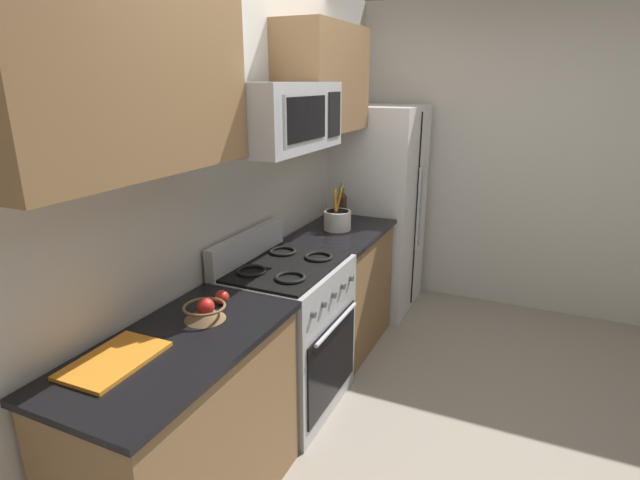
{
  "coord_description": "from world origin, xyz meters",
  "views": [
    {
      "loc": [
        -2.39,
        -0.65,
        1.94
      ],
      "look_at": [
        0.22,
        0.54,
        1.03
      ],
      "focal_mm": 28.11,
      "sensor_mm": 36.0,
      "label": 1
    }
  ],
  "objects_px": {
    "range_oven": "(288,335)",
    "apple_loose": "(222,297)",
    "fruit_basket": "(205,310)",
    "refrigerator": "(379,209)",
    "bottle_soy": "(342,204)",
    "utensil_crock": "(337,219)",
    "microwave": "(279,117)",
    "cutting_board": "(114,360)"
  },
  "relations": [
    {
      "from": "range_oven",
      "to": "apple_loose",
      "type": "xyz_separation_m",
      "value": [
        -0.57,
        0.05,
        0.47
      ]
    },
    {
      "from": "refrigerator",
      "to": "utensil_crock",
      "type": "bearing_deg",
      "value": 176.88
    },
    {
      "from": "utensil_crock",
      "to": "cutting_board",
      "type": "distance_m",
      "value": 2.02
    },
    {
      "from": "apple_loose",
      "to": "bottle_soy",
      "type": "height_order",
      "value": "bottle_soy"
    },
    {
      "from": "range_oven",
      "to": "refrigerator",
      "type": "height_order",
      "value": "refrigerator"
    },
    {
      "from": "utensil_crock",
      "to": "apple_loose",
      "type": "height_order",
      "value": "utensil_crock"
    },
    {
      "from": "refrigerator",
      "to": "utensil_crock",
      "type": "height_order",
      "value": "refrigerator"
    },
    {
      "from": "microwave",
      "to": "fruit_basket",
      "type": "relative_size",
      "value": 4.08
    },
    {
      "from": "microwave",
      "to": "cutting_board",
      "type": "xyz_separation_m",
      "value": [
        -1.18,
        0.09,
        -0.84
      ]
    },
    {
      "from": "fruit_basket",
      "to": "refrigerator",
      "type": "bearing_deg",
      "value": -0.98
    },
    {
      "from": "refrigerator",
      "to": "microwave",
      "type": "bearing_deg",
      "value": 178.56
    },
    {
      "from": "fruit_basket",
      "to": "cutting_board",
      "type": "xyz_separation_m",
      "value": [
        -0.45,
        0.09,
        -0.03
      ]
    },
    {
      "from": "refrigerator",
      "to": "cutting_board",
      "type": "bearing_deg",
      "value": 177.31
    },
    {
      "from": "utensil_crock",
      "to": "bottle_soy",
      "type": "distance_m",
      "value": 0.36
    },
    {
      "from": "microwave",
      "to": "fruit_basket",
      "type": "xyz_separation_m",
      "value": [
        -0.73,
        -0.0,
        -0.81
      ]
    },
    {
      "from": "microwave",
      "to": "bottle_soy",
      "type": "xyz_separation_m",
      "value": [
        1.18,
        0.1,
        -0.75
      ]
    },
    {
      "from": "range_oven",
      "to": "utensil_crock",
      "type": "height_order",
      "value": "utensil_crock"
    },
    {
      "from": "refrigerator",
      "to": "bottle_soy",
      "type": "relative_size",
      "value": 7.69
    },
    {
      "from": "microwave",
      "to": "apple_loose",
      "type": "bearing_deg",
      "value": 177.71
    },
    {
      "from": "fruit_basket",
      "to": "cutting_board",
      "type": "bearing_deg",
      "value": 168.2
    },
    {
      "from": "range_oven",
      "to": "bottle_soy",
      "type": "distance_m",
      "value": 1.31
    },
    {
      "from": "apple_loose",
      "to": "cutting_board",
      "type": "xyz_separation_m",
      "value": [
        -0.61,
        0.07,
        -0.03
      ]
    },
    {
      "from": "apple_loose",
      "to": "bottle_soy",
      "type": "xyz_separation_m",
      "value": [
        1.75,
        0.08,
        0.07
      ]
    },
    {
      "from": "utensil_crock",
      "to": "fruit_basket",
      "type": "bearing_deg",
      "value": -179.83
    },
    {
      "from": "microwave",
      "to": "utensil_crock",
      "type": "height_order",
      "value": "microwave"
    },
    {
      "from": "apple_loose",
      "to": "cutting_board",
      "type": "relative_size",
      "value": 0.18
    },
    {
      "from": "fruit_basket",
      "to": "utensil_crock",
      "type": "bearing_deg",
      "value": 0.17
    },
    {
      "from": "fruit_basket",
      "to": "apple_loose",
      "type": "relative_size",
      "value": 2.79
    },
    {
      "from": "refrigerator",
      "to": "bottle_soy",
      "type": "bearing_deg",
      "value": 163.69
    },
    {
      "from": "range_oven",
      "to": "cutting_board",
      "type": "height_order",
      "value": "range_oven"
    },
    {
      "from": "cutting_board",
      "to": "bottle_soy",
      "type": "xyz_separation_m",
      "value": [
        2.36,
        0.01,
        0.1
      ]
    },
    {
      "from": "range_oven",
      "to": "microwave",
      "type": "xyz_separation_m",
      "value": [
        -0.0,
        0.03,
        1.29
      ]
    },
    {
      "from": "microwave",
      "to": "utensil_crock",
      "type": "relative_size",
      "value": 2.31
    },
    {
      "from": "apple_loose",
      "to": "utensil_crock",
      "type": "bearing_deg",
      "value": -0.78
    },
    {
      "from": "microwave",
      "to": "refrigerator",
      "type": "bearing_deg",
      "value": -1.44
    },
    {
      "from": "refrigerator",
      "to": "fruit_basket",
      "type": "xyz_separation_m",
      "value": [
        -2.41,
        0.04,
        0.08
      ]
    },
    {
      "from": "range_oven",
      "to": "bottle_soy",
      "type": "height_order",
      "value": "bottle_soy"
    },
    {
      "from": "refrigerator",
      "to": "range_oven",
      "type": "bearing_deg",
      "value": 179.41
    },
    {
      "from": "cutting_board",
      "to": "bottle_soy",
      "type": "bearing_deg",
      "value": 0.28
    },
    {
      "from": "range_oven",
      "to": "apple_loose",
      "type": "relative_size",
      "value": 15.7
    },
    {
      "from": "range_oven",
      "to": "bottle_soy",
      "type": "xyz_separation_m",
      "value": [
        1.18,
        0.13,
        0.54
      ]
    },
    {
      "from": "bottle_soy",
      "to": "microwave",
      "type": "bearing_deg",
      "value": -174.98
    }
  ]
}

